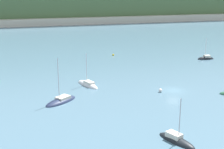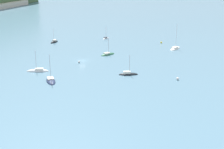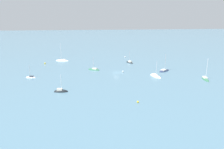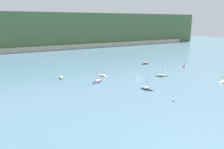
{
  "view_description": "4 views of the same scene",
  "coord_description": "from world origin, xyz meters",
  "px_view_note": "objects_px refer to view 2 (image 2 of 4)",
  "views": [
    {
      "loc": [
        -31.92,
        -58.57,
        21.68
      ],
      "look_at": [
        -11.61,
        8.61,
        2.31
      ],
      "focal_mm": 50.0,
      "sensor_mm": 36.0,
      "label": 1
    },
    {
      "loc": [
        -106.61,
        -47.58,
        33.73
      ],
      "look_at": [
        -16.99,
        -17.82,
        1.66
      ],
      "focal_mm": 50.0,
      "sensor_mm": 36.0,
      "label": 2
    },
    {
      "loc": [
        14.08,
        104.87,
        28.55
      ],
      "look_at": [
        3.79,
        13.55,
        2.85
      ],
      "focal_mm": 35.0,
      "sensor_mm": 36.0,
      "label": 3
    },
    {
      "loc": [
        -69.49,
        -94.44,
        29.69
      ],
      "look_at": [
        -16.43,
        -0.06,
        2.97
      ],
      "focal_mm": 35.0,
      "sensor_mm": 36.0,
      "label": 4
    }
  ],
  "objects_px": {
    "sailboat_0": "(106,38)",
    "sailboat_1": "(175,49)",
    "sailboat_3": "(54,42)",
    "sailboat_4": "(51,81)",
    "sailboat_7": "(38,71)",
    "mooring_buoy_1": "(79,62)",
    "sailboat_6": "(108,55)",
    "sailboat_5": "(128,74)",
    "mooring_buoy_2": "(178,79)",
    "mooring_buoy_3": "(161,42)"
  },
  "relations": [
    {
      "from": "sailboat_0",
      "to": "sailboat_6",
      "type": "distance_m",
      "value": 31.56
    },
    {
      "from": "sailboat_6",
      "to": "mooring_buoy_3",
      "type": "distance_m",
      "value": 33.09
    },
    {
      "from": "sailboat_3",
      "to": "sailboat_5",
      "type": "height_order",
      "value": "sailboat_5"
    },
    {
      "from": "sailboat_3",
      "to": "mooring_buoy_3",
      "type": "bearing_deg",
      "value": 112.01
    },
    {
      "from": "sailboat_3",
      "to": "sailboat_5",
      "type": "bearing_deg",
      "value": 58.46
    },
    {
      "from": "sailboat_7",
      "to": "mooring_buoy_1",
      "type": "xyz_separation_m",
      "value": [
        14.04,
        -9.3,
        0.31
      ]
    },
    {
      "from": "sailboat_3",
      "to": "sailboat_5",
      "type": "distance_m",
      "value": 58.89
    },
    {
      "from": "sailboat_3",
      "to": "sailboat_7",
      "type": "distance_m",
      "value": 45.0
    },
    {
      "from": "sailboat_4",
      "to": "sailboat_5",
      "type": "distance_m",
      "value": 25.67
    },
    {
      "from": "sailboat_3",
      "to": "mooring_buoy_2",
      "type": "distance_m",
      "value": 72.63
    },
    {
      "from": "sailboat_1",
      "to": "sailboat_6",
      "type": "xyz_separation_m",
      "value": [
        -19.09,
        25.11,
        -0.0
      ]
    },
    {
      "from": "sailboat_0",
      "to": "sailboat_7",
      "type": "height_order",
      "value": "sailboat_7"
    },
    {
      "from": "sailboat_1",
      "to": "sailboat_0",
      "type": "bearing_deg",
      "value": 89.68
    },
    {
      "from": "sailboat_6",
      "to": "sailboat_7",
      "type": "xyz_separation_m",
      "value": [
        -28.38,
        15.82,
        0.0
      ]
    },
    {
      "from": "sailboat_4",
      "to": "sailboat_6",
      "type": "bearing_deg",
      "value": 133.02
    },
    {
      "from": "mooring_buoy_1",
      "to": "sailboat_5",
      "type": "bearing_deg",
      "value": -109.48
    },
    {
      "from": "sailboat_5",
      "to": "sailboat_6",
      "type": "bearing_deg",
      "value": 102.29
    },
    {
      "from": "sailboat_3",
      "to": "sailboat_5",
      "type": "xyz_separation_m",
      "value": [
        -35.48,
        -47.0,
        0.01
      ]
    },
    {
      "from": "mooring_buoy_2",
      "to": "mooring_buoy_3",
      "type": "xyz_separation_m",
      "value": [
        50.13,
        13.95,
        -0.03
      ]
    },
    {
      "from": "sailboat_6",
      "to": "mooring_buoy_3",
      "type": "relative_size",
      "value": 9.81
    },
    {
      "from": "sailboat_6",
      "to": "sailboat_4",
      "type": "bearing_deg",
      "value": -158.04
    },
    {
      "from": "sailboat_0",
      "to": "sailboat_7",
      "type": "distance_m",
      "value": 58.05
    },
    {
      "from": "mooring_buoy_3",
      "to": "sailboat_6",
      "type": "bearing_deg",
      "value": 148.44
    },
    {
      "from": "sailboat_1",
      "to": "mooring_buoy_1",
      "type": "xyz_separation_m",
      "value": [
        -33.44,
        31.62,
        0.31
      ]
    },
    {
      "from": "sailboat_0",
      "to": "sailboat_1",
      "type": "bearing_deg",
      "value": -93.6
    },
    {
      "from": "sailboat_0",
      "to": "sailboat_4",
      "type": "distance_m",
      "value": 65.5
    },
    {
      "from": "sailboat_7",
      "to": "sailboat_6",
      "type": "bearing_deg",
      "value": -139.12
    },
    {
      "from": "mooring_buoy_1",
      "to": "sailboat_4",
      "type": "bearing_deg",
      "value": 179.6
    },
    {
      "from": "sailboat_3",
      "to": "mooring_buoy_2",
      "type": "height_order",
      "value": "sailboat_3"
    },
    {
      "from": "sailboat_3",
      "to": "sailboat_4",
      "type": "bearing_deg",
      "value": 32.76
    },
    {
      "from": "sailboat_0",
      "to": "sailboat_5",
      "type": "relative_size",
      "value": 0.91
    },
    {
      "from": "sailboat_0",
      "to": "sailboat_4",
      "type": "relative_size",
      "value": 0.71
    },
    {
      "from": "sailboat_1",
      "to": "sailboat_5",
      "type": "relative_size",
      "value": 1.57
    },
    {
      "from": "sailboat_1",
      "to": "mooring_buoy_1",
      "type": "bearing_deg",
      "value": 152.23
    },
    {
      "from": "sailboat_0",
      "to": "sailboat_4",
      "type": "bearing_deg",
      "value": -163.62
    },
    {
      "from": "sailboat_1",
      "to": "mooring_buoy_1",
      "type": "relative_size",
      "value": 15.0
    },
    {
      "from": "sailboat_4",
      "to": "sailboat_6",
      "type": "height_order",
      "value": "sailboat_4"
    },
    {
      "from": "sailboat_6",
      "to": "mooring_buoy_3",
      "type": "height_order",
      "value": "sailboat_6"
    },
    {
      "from": "mooring_buoy_3",
      "to": "sailboat_4",
      "type": "bearing_deg",
      "value": 159.47
    },
    {
      "from": "sailboat_4",
      "to": "mooring_buoy_2",
      "type": "relative_size",
      "value": 11.09
    },
    {
      "from": "sailboat_7",
      "to": "sailboat_3",
      "type": "bearing_deg",
      "value": -88.77
    },
    {
      "from": "mooring_buoy_3",
      "to": "sailboat_5",
      "type": "bearing_deg",
      "value": 177.23
    },
    {
      "from": "sailboat_0",
      "to": "mooring_buoy_1",
      "type": "bearing_deg",
      "value": -161.47
    },
    {
      "from": "sailboat_4",
      "to": "sailboat_7",
      "type": "xyz_separation_m",
      "value": [
        7.47,
        9.16,
        0.0
      ]
    },
    {
      "from": "sailboat_3",
      "to": "mooring_buoy_1",
      "type": "bearing_deg",
      "value": 48.03
    },
    {
      "from": "sailboat_3",
      "to": "sailboat_4",
      "type": "height_order",
      "value": "sailboat_4"
    },
    {
      "from": "sailboat_5",
      "to": "mooring_buoy_2",
      "type": "xyz_separation_m",
      "value": [
        -0.01,
        -16.37,
        0.32
      ]
    },
    {
      "from": "sailboat_4",
      "to": "sailboat_5",
      "type": "bearing_deg",
      "value": 86.41
    },
    {
      "from": "sailboat_0",
      "to": "sailboat_1",
      "type": "relative_size",
      "value": 0.58
    },
    {
      "from": "mooring_buoy_3",
      "to": "sailboat_3",
      "type": "bearing_deg",
      "value": 106.5
    }
  ]
}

